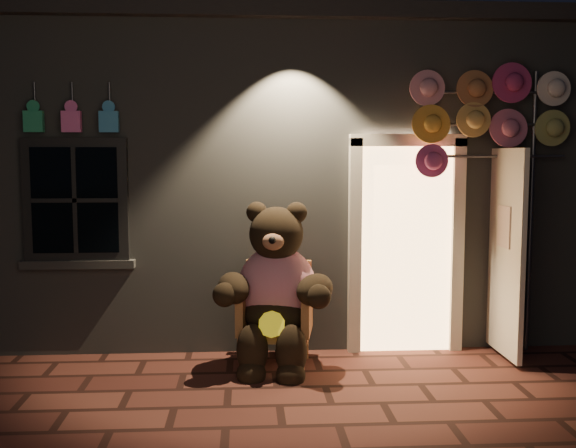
{
  "coord_description": "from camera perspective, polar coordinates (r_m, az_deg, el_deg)",
  "views": [
    {
      "loc": [
        -0.27,
        -5.17,
        1.99
      ],
      "look_at": [
        0.13,
        1.0,
        1.35
      ],
      "focal_mm": 42.0,
      "sensor_mm": 36.0,
      "label": 1
    }
  ],
  "objects": [
    {
      "name": "wicker_armchair",
      "position": [
        6.45,
        -0.98,
        -7.59
      ],
      "size": [
        0.75,
        0.7,
        0.97
      ],
      "rotation": [
        0.0,
        0.0,
        -0.16
      ],
      "color": "#9F733D",
      "rests_on": "ground"
    },
    {
      "name": "shop_building",
      "position": [
        9.17,
        -2.02,
        4.33
      ],
      "size": [
        7.3,
        5.95,
        3.51
      ],
      "color": "slate",
      "rests_on": "ground"
    },
    {
      "name": "ground",
      "position": [
        5.55,
        -0.72,
        -15.11
      ],
      "size": [
        60.0,
        60.0,
        0.0
      ],
      "primitive_type": "plane",
      "color": "#582A21",
      "rests_on": "ground"
    },
    {
      "name": "teddy_bear",
      "position": [
        6.28,
        -1.05,
        -5.67
      ],
      "size": [
        1.17,
        0.99,
        1.63
      ],
      "rotation": [
        0.0,
        0.0,
        -0.16
      ],
      "color": "#C71541",
      "rests_on": "ground"
    },
    {
      "name": "hat_rack",
      "position": [
        6.87,
        16.48,
        8.78
      ],
      "size": [
        1.6,
        0.22,
        2.82
      ],
      "color": "#59595E",
      "rests_on": "ground"
    }
  ]
}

